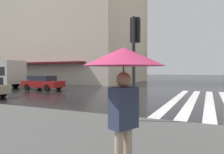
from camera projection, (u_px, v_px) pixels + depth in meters
name	position (u px, v px, depth m)	size (l,w,h in m)	color
haussmann_block_mid	(76.00, 27.00, 37.69)	(18.84, 21.45, 19.97)	beige
traffic_signal_post	(135.00, 46.00, 7.23)	(0.44, 0.30, 3.54)	#232326
car_red	(43.00, 82.00, 20.69)	(1.85, 4.10, 1.41)	maroon
pedestrian_by_billboard	(124.00, 70.00, 3.04)	(1.19, 1.19, 2.04)	#2D3851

